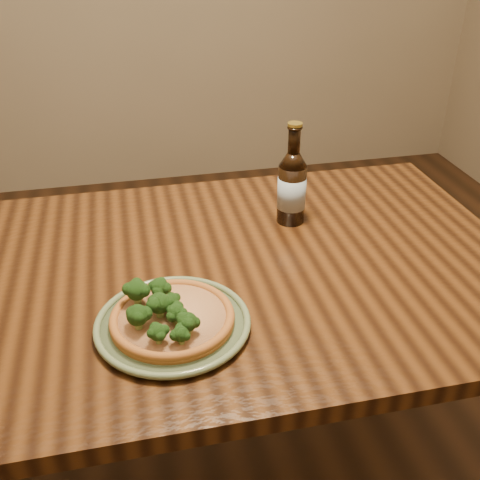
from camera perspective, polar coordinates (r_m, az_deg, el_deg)
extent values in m
cube|color=#44240E|center=(1.28, -6.35, -3.86)|extent=(1.60, 0.90, 0.04)
cylinder|color=#44240E|center=(1.98, 14.35, -3.91)|extent=(0.07, 0.07, 0.71)
cylinder|color=#64734F|center=(1.11, -6.83, -8.58)|extent=(0.28, 0.28, 0.01)
torus|color=#64734F|center=(1.10, -6.85, -8.30)|extent=(0.30, 0.30, 0.01)
torus|color=#64734F|center=(1.10, -6.85, -8.34)|extent=(0.24, 0.24, 0.01)
cylinder|color=#A76025|center=(1.10, -6.87, -8.10)|extent=(0.24, 0.24, 0.01)
torus|color=#A76025|center=(1.09, -6.89, -7.77)|extent=(0.24, 0.24, 0.02)
cylinder|color=tan|center=(1.09, -6.89, -7.77)|extent=(0.21, 0.21, 0.01)
sphere|color=#29541A|center=(1.02, -8.32, -9.27)|extent=(0.04, 0.04, 0.03)
sphere|color=#29541A|center=(1.09, -6.94, -6.12)|extent=(0.04, 0.04, 0.03)
sphere|color=#29541A|center=(1.06, -6.52, -7.28)|extent=(0.05, 0.05, 0.03)
sphere|color=#29541A|center=(1.05, -10.38, -7.52)|extent=(0.05, 0.05, 0.04)
sphere|color=#29541A|center=(1.02, -6.01, -9.45)|extent=(0.04, 0.04, 0.03)
sphere|color=#29541A|center=(1.03, -5.35, -8.28)|extent=(0.05, 0.05, 0.04)
sphere|color=#29541A|center=(1.12, -10.47, -5.02)|extent=(0.06, 0.06, 0.04)
sphere|color=#29541A|center=(1.13, -8.21, -4.71)|extent=(0.05, 0.05, 0.04)
sphere|color=#29541A|center=(1.08, -8.22, -6.37)|extent=(0.06, 0.06, 0.04)
cylinder|color=black|center=(1.43, 5.25, 4.67)|extent=(0.07, 0.07, 0.15)
cone|color=black|center=(1.39, 5.43, 8.15)|extent=(0.07, 0.07, 0.03)
cylinder|color=black|center=(1.37, 5.54, 10.13)|extent=(0.03, 0.03, 0.07)
torus|color=black|center=(1.36, 5.60, 11.30)|extent=(0.04, 0.04, 0.01)
cylinder|color=#A58C33|center=(1.36, 5.62, 11.62)|extent=(0.04, 0.04, 0.01)
cylinder|color=#9DADBD|center=(1.43, 5.26, 4.86)|extent=(0.07, 0.07, 0.08)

